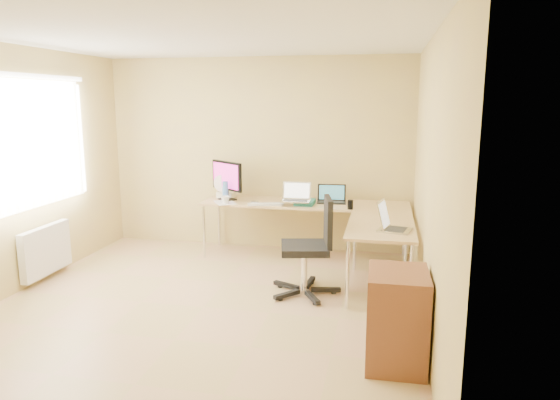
% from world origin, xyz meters
% --- Properties ---
extents(floor, '(4.50, 4.50, 0.00)m').
position_xyz_m(floor, '(0.00, 0.00, 0.00)').
color(floor, tan).
rests_on(floor, ground).
extents(ceiling, '(4.50, 4.50, 0.00)m').
position_xyz_m(ceiling, '(0.00, 0.00, 2.60)').
color(ceiling, white).
rests_on(ceiling, ground).
extents(wall_back, '(4.50, 0.00, 4.50)m').
position_xyz_m(wall_back, '(0.00, 2.25, 1.30)').
color(wall_back, tan).
rests_on(wall_back, ground).
extents(wall_front, '(4.50, 0.00, 4.50)m').
position_xyz_m(wall_front, '(0.00, -2.25, 1.30)').
color(wall_front, tan).
rests_on(wall_front, ground).
extents(wall_left, '(0.00, 4.50, 4.50)m').
position_xyz_m(wall_left, '(-2.10, 0.00, 1.30)').
color(wall_left, tan).
rests_on(wall_left, ground).
extents(wall_right, '(0.00, 4.50, 4.50)m').
position_xyz_m(wall_right, '(2.10, 0.00, 1.30)').
color(wall_right, tan).
rests_on(wall_right, ground).
extents(desk_main, '(2.65, 0.70, 0.73)m').
position_xyz_m(desk_main, '(0.72, 1.85, 0.36)').
color(desk_main, tan).
rests_on(desk_main, ground).
extents(desk_return, '(0.70, 1.30, 0.73)m').
position_xyz_m(desk_return, '(1.70, 0.85, 0.36)').
color(desk_return, tan).
rests_on(desk_return, ground).
extents(monitor, '(0.60, 0.52, 0.52)m').
position_xyz_m(monitor, '(-0.32, 1.83, 0.99)').
color(monitor, black).
rests_on(monitor, desk_main).
extents(book_stack, '(0.24, 0.32, 0.05)m').
position_xyz_m(book_stack, '(0.74, 1.74, 0.76)').
color(book_stack, '#1F716D').
rests_on(book_stack, desk_main).
extents(laptop_center, '(0.37, 0.28, 0.23)m').
position_xyz_m(laptop_center, '(0.64, 1.64, 0.90)').
color(laptop_center, silver).
rests_on(laptop_center, desk_main).
extents(laptop_black, '(0.39, 0.30, 0.23)m').
position_xyz_m(laptop_black, '(1.06, 1.91, 0.85)').
color(laptop_black, black).
rests_on(laptop_black, desk_main).
extents(keyboard, '(0.47, 0.26, 0.02)m').
position_xyz_m(keyboard, '(0.26, 1.59, 0.74)').
color(keyboard, silver).
rests_on(keyboard, desk_main).
extents(mouse, '(0.12, 0.10, 0.04)m').
position_xyz_m(mouse, '(0.68, 1.73, 0.75)').
color(mouse, silver).
rests_on(mouse, desk_main).
extents(mug, '(0.13, 0.13, 0.10)m').
position_xyz_m(mug, '(-0.25, 1.55, 0.78)').
color(mug, white).
rests_on(mug, desk_main).
extents(cd_stack, '(0.14, 0.14, 0.03)m').
position_xyz_m(cd_stack, '(0.10, 1.66, 0.74)').
color(cd_stack, '#AFB1D0').
rests_on(cd_stack, desk_main).
extents(water_bottle, '(0.10, 0.10, 0.27)m').
position_xyz_m(water_bottle, '(-0.29, 1.68, 0.87)').
color(water_bottle, '#4B80C4').
rests_on(water_bottle, desk_main).
extents(papers, '(0.37, 0.41, 0.01)m').
position_xyz_m(papers, '(-0.28, 1.63, 0.73)').
color(papers, silver).
rests_on(papers, desk_main).
extents(white_box, '(0.24, 0.19, 0.08)m').
position_xyz_m(white_box, '(-0.38, 1.99, 0.77)').
color(white_box, white).
rests_on(white_box, desk_main).
extents(desk_fan, '(0.26, 0.26, 0.29)m').
position_xyz_m(desk_fan, '(-0.40, 1.93, 0.88)').
color(desk_fan, white).
rests_on(desk_fan, desk_main).
extents(black_cup, '(0.08, 0.08, 0.11)m').
position_xyz_m(black_cup, '(1.32, 1.55, 0.79)').
color(black_cup, black).
rests_on(black_cup, desk_main).
extents(laptop_return, '(0.42, 0.36, 0.24)m').
position_xyz_m(laptop_return, '(1.84, 0.60, 0.85)').
color(laptop_return, '#B7B7B7').
rests_on(laptop_return, desk_return).
extents(office_chair, '(0.75, 0.75, 1.05)m').
position_xyz_m(office_chair, '(0.92, 0.56, 0.50)').
color(office_chair, black).
rests_on(office_chair, ground).
extents(cabinet, '(0.46, 0.57, 0.78)m').
position_xyz_m(cabinet, '(1.85, -0.74, 0.36)').
color(cabinet, brown).
rests_on(cabinet, ground).
extents(radiator, '(0.09, 0.80, 0.55)m').
position_xyz_m(radiator, '(-2.03, 0.40, 0.35)').
color(radiator, white).
rests_on(radiator, ground).
extents(window, '(0.10, 1.80, 1.40)m').
position_xyz_m(window, '(-2.05, 0.40, 1.55)').
color(window, white).
rests_on(window, wall_left).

